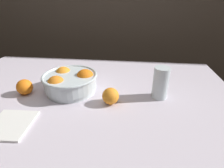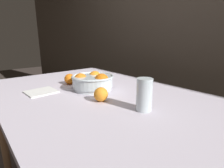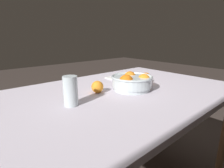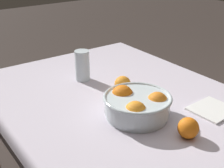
# 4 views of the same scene
# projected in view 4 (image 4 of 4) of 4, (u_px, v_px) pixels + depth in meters

# --- Properties ---
(dining_table) EXTENTS (1.41, 0.94, 0.76)m
(dining_table) POSITION_uv_depth(u_px,v_px,m) (133.00, 125.00, 1.23)
(dining_table) COLOR silver
(dining_table) RESTS_ON ground_plane
(fruit_bowl) EXTENTS (0.25, 0.25, 0.10)m
(fruit_bowl) POSITION_uv_depth(u_px,v_px,m) (137.00, 105.00, 1.12)
(fruit_bowl) COLOR silver
(fruit_bowl) RESTS_ON dining_table
(juice_glass) EXTENTS (0.07, 0.07, 0.14)m
(juice_glass) POSITION_uv_depth(u_px,v_px,m) (82.00, 67.00, 1.41)
(juice_glass) COLOR #F4A314
(juice_glass) RESTS_ON dining_table
(orange_loose_near_bowl) EXTENTS (0.07, 0.07, 0.07)m
(orange_loose_near_bowl) POSITION_uv_depth(u_px,v_px,m) (188.00, 128.00, 1.01)
(orange_loose_near_bowl) COLOR orange
(orange_loose_near_bowl) RESTS_ON dining_table
(orange_loose_front) EXTENTS (0.07, 0.07, 0.07)m
(orange_loose_front) POSITION_uv_depth(u_px,v_px,m) (123.00, 84.00, 1.31)
(orange_loose_front) COLOR orange
(orange_loose_front) RESTS_ON dining_table
(napkin) EXTENTS (0.15, 0.16, 0.01)m
(napkin) POSITION_uv_depth(u_px,v_px,m) (212.00, 109.00, 1.18)
(napkin) COLOR white
(napkin) RESTS_ON dining_table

